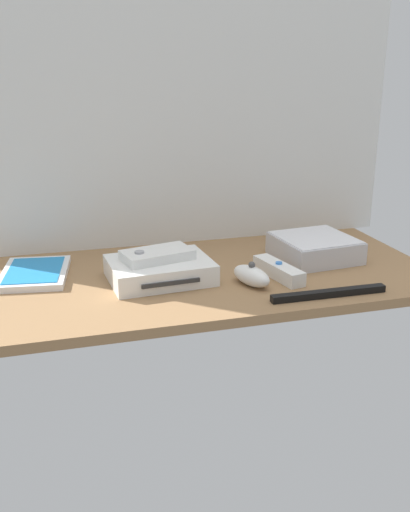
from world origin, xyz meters
The scene contains 9 objects.
ground_plane centered at (0.00, 0.00, -1.00)cm, with size 100.00×48.00×2.00cm, color #936D47.
back_wall centered at (0.00, 24.60, 32.00)cm, with size 110.00×1.20×64.00cm, color silver.
game_console centered at (-10.22, -1.19, 2.20)cm, with size 22.11×17.66×4.40cm.
mini_computer centered at (27.51, 2.92, 2.64)cm, with size 18.56×18.56×5.30cm.
game_case centered at (-35.71, 8.12, 0.76)cm, with size 16.11×20.71×1.56cm.
remote_wand centered at (14.51, -6.46, 1.51)cm, with size 6.49×15.22×3.40cm.
remote_nunchuk centered at (7.32, -9.27, 2.04)cm, with size 7.69×10.91×5.10cm.
remote_classic_pad centered at (-10.59, -0.54, 5.41)cm, with size 15.82×11.01×2.40cm.
sensor_bar centered at (19.75, -19.40, 0.70)cm, with size 24.00×1.80×1.40cm, color black.
Camera 1 is at (-31.94, -112.91, 43.14)cm, focal length 40.22 mm.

